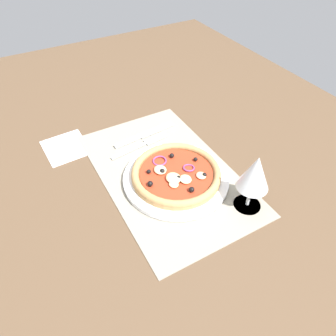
{
  "coord_description": "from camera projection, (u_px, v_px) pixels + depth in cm",
  "views": [
    {
      "loc": [
        51.96,
        -28.43,
        57.33
      ],
      "look_at": [
        1.16,
        0.0,
        2.59
      ],
      "focal_mm": 33.86,
      "sensor_mm": 36.0,
      "label": 1
    }
  ],
  "objects": [
    {
      "name": "ground_plane",
      "position": [
        166.0,
        176.0,
        0.83
      ],
      "size": [
        190.0,
        140.0,
        2.4
      ],
      "primitive_type": "cube",
      "color": "brown"
    },
    {
      "name": "placemat",
      "position": [
        166.0,
        172.0,
        0.82
      ],
      "size": [
        51.21,
        31.34,
        0.4
      ],
      "primitive_type": "cube",
      "color": "gray",
      "rests_on": "ground_plane"
    },
    {
      "name": "plate",
      "position": [
        176.0,
        178.0,
        0.8
      ],
      "size": [
        26.54,
        26.54,
        1.19
      ],
      "primitive_type": "cylinder",
      "color": "white",
      "rests_on": "placemat"
    },
    {
      "name": "pizza",
      "position": [
        176.0,
        173.0,
        0.78
      ],
      "size": [
        22.24,
        22.24,
        2.68
      ],
      "color": "tan",
      "rests_on": "plate"
    },
    {
      "name": "fork",
      "position": [
        142.0,
        144.0,
        0.9
      ],
      "size": [
        4.01,
        18.03,
        0.44
      ],
      "rotation": [
        0.0,
        0.0,
        1.71
      ],
      "color": "silver",
      "rests_on": "placemat"
    },
    {
      "name": "knife",
      "position": [
        145.0,
        134.0,
        0.93
      ],
      "size": [
        3.87,
        20.06,
        0.62
      ],
      "rotation": [
        0.0,
        0.0,
        1.68
      ],
      "color": "silver",
      "rests_on": "placemat"
    },
    {
      "name": "wine_glass",
      "position": [
        255.0,
        175.0,
        0.68
      ],
      "size": [
        7.2,
        7.2,
        14.9
      ],
      "color": "silver",
      "rests_on": "ground_plane"
    },
    {
      "name": "napkin",
      "position": [
        66.0,
        147.0,
        0.9
      ],
      "size": [
        13.38,
        12.16,
        0.36
      ],
      "primitive_type": "cube",
      "rotation": [
        0.0,
        0.0,
        0.05
      ],
      "color": "white",
      "rests_on": "ground_plane"
    }
  ]
}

